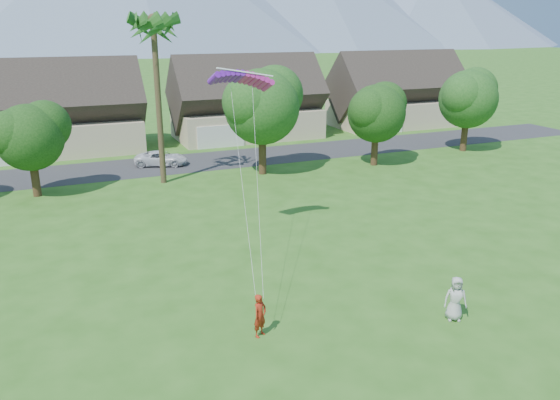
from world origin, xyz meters
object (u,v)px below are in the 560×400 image
parafoil_kite (241,77)px  parked_car (161,158)px  watcher (455,299)px  kite_flyer (260,316)px

parafoil_kite → parked_car: bearing=87.5°
watcher → parked_car: size_ratio=0.43×
kite_flyer → parked_car: 28.89m
kite_flyer → parked_car: size_ratio=0.40×
kite_flyer → parafoil_kite: bearing=43.5°
parafoil_kite → watcher: bearing=-72.1°
watcher → parafoil_kite: bearing=139.7°
watcher → parafoil_kite: (-5.06, 11.72, 8.11)m
parked_car → watcher: bearing=-148.7°
kite_flyer → watcher: size_ratio=0.93×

